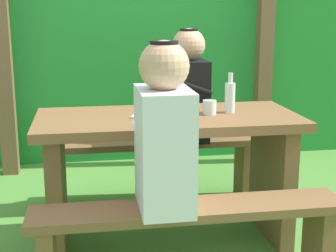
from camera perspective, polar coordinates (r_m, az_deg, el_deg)
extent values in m
plane|color=#508B38|center=(2.95, 0.00, -12.74)|extent=(12.00, 12.00, 0.00)
cube|color=#228330|center=(4.80, -4.29, 10.91)|extent=(6.40, 1.10, 2.21)
cube|color=brown|center=(4.07, -18.23, 10.52)|extent=(0.12, 0.12, 2.30)
cube|color=brown|center=(4.28, 10.88, 11.04)|extent=(0.12, 0.12, 2.30)
cube|color=brown|center=(2.72, 0.00, 0.70)|extent=(1.40, 0.64, 0.05)
cube|color=brown|center=(2.79, -12.34, -7.06)|extent=(0.08, 0.54, 0.68)
cube|color=brown|center=(2.97, 11.55, -5.77)|extent=(0.08, 0.54, 0.68)
cube|color=brown|center=(2.26, 2.41, -9.37)|extent=(1.40, 0.24, 0.04)
cube|color=brown|center=(2.54, 16.51, -12.73)|extent=(0.07, 0.22, 0.40)
cube|color=brown|center=(3.34, -1.61, -1.89)|extent=(1.40, 0.24, 0.04)
cube|color=brown|center=(3.38, -12.12, -5.92)|extent=(0.07, 0.22, 0.40)
cube|color=brown|center=(3.54, 8.45, -4.91)|extent=(0.07, 0.22, 0.40)
cube|color=silver|center=(2.15, -0.43, -2.66)|extent=(0.22, 0.34, 0.52)
sphere|color=tan|center=(2.08, -0.45, 6.76)|extent=(0.21, 0.21, 0.21)
cylinder|color=black|center=(2.07, -0.45, 9.21)|extent=(0.12, 0.12, 0.02)
cylinder|color=silver|center=(2.26, -0.99, 0.83)|extent=(0.25, 0.07, 0.15)
cube|color=black|center=(3.31, 2.29, 2.96)|extent=(0.22, 0.34, 0.52)
sphere|color=tan|center=(3.27, 2.34, 9.08)|extent=(0.21, 0.21, 0.21)
cylinder|color=black|center=(3.27, 2.36, 10.65)|extent=(0.12, 0.12, 0.02)
cylinder|color=black|center=(3.16, 2.82, 4.37)|extent=(0.25, 0.07, 0.15)
cylinder|color=silver|center=(2.74, 4.67, 2.11)|extent=(0.07, 0.07, 0.08)
cylinder|color=silver|center=(2.79, 6.96, 3.16)|extent=(0.06, 0.06, 0.16)
cylinder|color=silver|center=(2.78, 7.02, 5.37)|extent=(0.03, 0.03, 0.06)
cube|color=silver|center=(2.70, -3.12, 1.23)|extent=(0.12, 0.16, 0.01)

